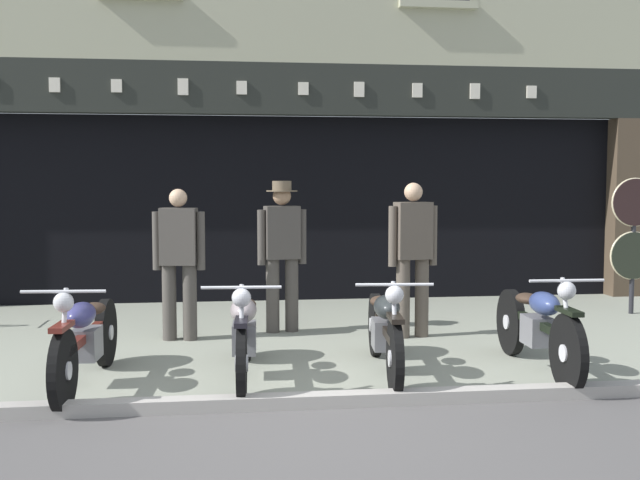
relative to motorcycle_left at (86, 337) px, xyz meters
name	(u,v)px	position (x,y,z in m)	size (l,w,h in m)	color
ground	(337,463)	(1.82, -1.85, -0.46)	(22.85, 22.00, 0.18)	gray
shop_facade	(265,178)	(1.82, 6.13, 1.33)	(11.15, 4.42, 6.51)	black
motorcycle_left	(86,337)	(0.00, 0.00, 0.00)	(0.62, 2.05, 0.91)	black
motorcycle_center_left	(244,332)	(1.30, 0.10, 0.00)	(0.62, 2.04, 0.90)	black
motorcycle_center	(385,328)	(2.53, 0.11, 0.00)	(0.62, 2.04, 0.90)	black
motorcycle_center_right	(538,325)	(3.90, 0.02, 0.01)	(0.62, 2.02, 0.92)	black
salesman_left	(179,257)	(0.66, 1.83, 0.47)	(0.56, 0.27, 1.62)	#47423D
shopkeeper_center	(282,248)	(1.79, 2.14, 0.53)	(0.55, 0.35, 1.70)	#47423D
salesman_right	(413,252)	(3.17, 1.67, 0.51)	(0.55, 0.27, 1.68)	brown
tyre_sign_pole	(634,231)	(6.32, 2.76, 0.65)	(0.62, 0.06, 1.74)	#232328
advert_board_near	(60,182)	(-1.08, 4.53, 1.26)	(0.81, 0.03, 0.94)	beige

